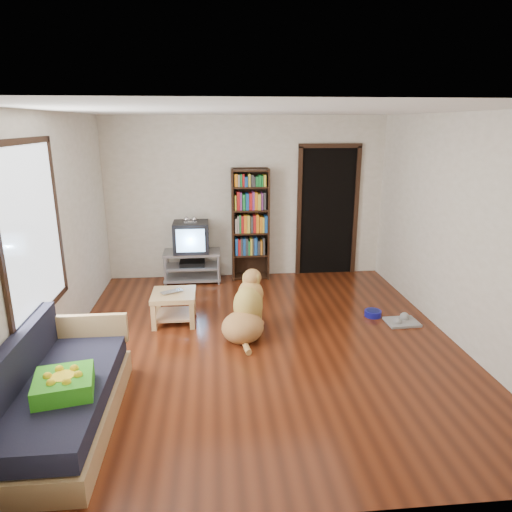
{
  "coord_description": "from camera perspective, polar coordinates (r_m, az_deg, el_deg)",
  "views": [
    {
      "loc": [
        -0.54,
        -4.85,
        2.48
      ],
      "look_at": [
        -0.03,
        0.53,
        0.9
      ],
      "focal_mm": 32.0,
      "sensor_mm": 36.0,
      "label": 1
    }
  ],
  "objects": [
    {
      "name": "ground",
      "position": [
        5.47,
        0.83,
        -10.64
      ],
      "size": [
        5.0,
        5.0,
        0.0
      ],
      "primitive_type": "plane",
      "color": "#58220F",
      "rests_on": "ground"
    },
    {
      "name": "ceiling",
      "position": [
        4.88,
        0.96,
        17.73
      ],
      "size": [
        5.0,
        5.0,
        0.0
      ],
      "primitive_type": "plane",
      "rotation": [
        3.14,
        0.0,
        0.0
      ],
      "color": "white",
      "rests_on": "ground"
    },
    {
      "name": "wall_back",
      "position": [
        7.46,
        -1.22,
        7.2
      ],
      "size": [
        4.5,
        0.0,
        4.5
      ],
      "primitive_type": "plane",
      "rotation": [
        1.57,
        0.0,
        0.0
      ],
      "color": "silver",
      "rests_on": "ground"
    },
    {
      "name": "wall_front",
      "position": [
        2.68,
        6.83,
        -9.88
      ],
      "size": [
        4.5,
        0.0,
        4.5
      ],
      "primitive_type": "plane",
      "rotation": [
        -1.57,
        0.0,
        0.0
      ],
      "color": "silver",
      "rests_on": "ground"
    },
    {
      "name": "wall_left",
      "position": [
        5.27,
        -24.22,
        1.94
      ],
      "size": [
        0.0,
        5.0,
        5.0
      ],
      "primitive_type": "plane",
      "rotation": [
        1.57,
        0.0,
        1.57
      ],
      "color": "silver",
      "rests_on": "ground"
    },
    {
      "name": "wall_right",
      "position": [
        5.71,
        23.97,
        2.98
      ],
      "size": [
        0.0,
        5.0,
        5.0
      ],
      "primitive_type": "plane",
      "rotation": [
        1.57,
        0.0,
        -1.57
      ],
      "color": "silver",
      "rests_on": "ground"
    },
    {
      "name": "green_cushion",
      "position": [
        4.04,
        -22.87,
        -14.56
      ],
      "size": [
        0.52,
        0.52,
        0.15
      ],
      "primitive_type": "cube",
      "rotation": [
        0.0,
        0.0,
        0.21
      ],
      "color": "green",
      "rests_on": "sofa"
    },
    {
      "name": "laptop",
      "position": [
        5.88,
        -10.31,
        -4.54
      ],
      "size": [
        0.34,
        0.3,
        0.02
      ],
      "primitive_type": "imported",
      "rotation": [
        0.0,
        0.0,
        0.51
      ],
      "color": "silver",
      "rests_on": "coffee_table"
    },
    {
      "name": "dog_bowl",
      "position": [
        6.31,
        14.4,
        -6.96
      ],
      "size": [
        0.22,
        0.22,
        0.08
      ],
      "primitive_type": "cylinder",
      "color": "navy",
      "rests_on": "ground"
    },
    {
      "name": "grey_rag",
      "position": [
        6.22,
        17.78,
        -7.87
      ],
      "size": [
        0.41,
        0.33,
        0.03
      ],
      "primitive_type": "cube",
      "rotation": [
        0.0,
        0.0,
        0.04
      ],
      "color": "gray",
      "rests_on": "ground"
    },
    {
      "name": "window",
      "position": [
        4.77,
        -26.16,
        2.78
      ],
      "size": [
        0.03,
        1.46,
        1.7
      ],
      "color": "white",
      "rests_on": "wall_left"
    },
    {
      "name": "doorway",
      "position": [
        7.69,
        8.94,
        5.91
      ],
      "size": [
        1.03,
        0.05,
        2.19
      ],
      "color": "black",
      "rests_on": "wall_back"
    },
    {
      "name": "tv_stand",
      "position": [
        7.44,
        -7.96,
        -1.13
      ],
      "size": [
        0.9,
        0.45,
        0.5
      ],
      "color": "#99999E",
      "rests_on": "ground"
    },
    {
      "name": "crt_tv",
      "position": [
        7.34,
        -8.1,
        2.45
      ],
      "size": [
        0.55,
        0.52,
        0.58
      ],
      "color": "black",
      "rests_on": "tv_stand"
    },
    {
      "name": "bookshelf",
      "position": [
        7.36,
        -0.73,
        4.72
      ],
      "size": [
        0.6,
        0.3,
        1.8
      ],
      "color": "black",
      "rests_on": "ground"
    },
    {
      "name": "sofa",
      "position": [
        4.32,
        -23.5,
        -16.03
      ],
      "size": [
        0.8,
        1.8,
        0.8
      ],
      "color": "tan",
      "rests_on": "ground"
    },
    {
      "name": "coffee_table",
      "position": [
        5.96,
        -10.22,
        -5.61
      ],
      "size": [
        0.55,
        0.55,
        0.4
      ],
      "color": "tan",
      "rests_on": "ground"
    },
    {
      "name": "dog",
      "position": [
        5.53,
        -1.19,
        -7.01
      ],
      "size": [
        0.67,
        0.96,
        0.8
      ],
      "color": "#B68646",
      "rests_on": "ground"
    }
  ]
}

